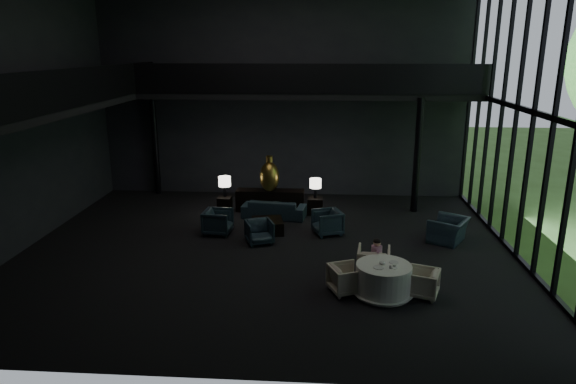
# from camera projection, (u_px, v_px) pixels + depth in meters

# --- Properties ---
(floor) EXTENTS (14.00, 12.00, 0.02)m
(floor) POSITION_uv_depth(u_px,v_px,m) (268.00, 250.00, 14.73)
(floor) COLOR black
(floor) RESTS_ON ground
(wall_back) EXTENTS (14.00, 0.04, 8.00)m
(wall_back) POSITION_uv_depth(u_px,v_px,m) (283.00, 92.00, 19.42)
(wall_back) COLOR black
(wall_back) RESTS_ON ground
(wall_front) EXTENTS (14.00, 0.04, 8.00)m
(wall_front) POSITION_uv_depth(u_px,v_px,m) (224.00, 155.00, 7.89)
(wall_front) COLOR black
(wall_front) RESTS_ON ground
(wall_left) EXTENTS (0.04, 12.00, 8.00)m
(wall_left) POSITION_uv_depth(u_px,v_px,m) (13.00, 108.00, 14.11)
(wall_left) COLOR black
(wall_left) RESTS_ON ground
(curtain_wall) EXTENTS (0.20, 12.00, 8.00)m
(curtain_wall) POSITION_uv_depth(u_px,v_px,m) (534.00, 112.00, 13.20)
(curtain_wall) COLOR black
(curtain_wall) RESTS_ON ground
(mezzanine_left) EXTENTS (2.00, 12.00, 0.25)m
(mezzanine_left) POSITION_uv_depth(u_px,v_px,m) (48.00, 109.00, 14.05)
(mezzanine_left) COLOR black
(mezzanine_left) RESTS_ON wall_left
(mezzanine_back) EXTENTS (12.00, 2.00, 0.25)m
(mezzanine_back) POSITION_uv_depth(u_px,v_px,m) (309.00, 94.00, 18.39)
(mezzanine_back) COLOR black
(mezzanine_back) RESTS_ON wall_back
(railing_left) EXTENTS (0.06, 12.00, 1.00)m
(railing_left) POSITION_uv_depth(u_px,v_px,m) (81.00, 86.00, 13.82)
(railing_left) COLOR black
(railing_left) RESTS_ON mezzanine_left
(railing_back) EXTENTS (12.00, 0.06, 1.00)m
(railing_back) POSITION_uv_depth(u_px,v_px,m) (308.00, 79.00, 17.27)
(railing_back) COLOR black
(railing_back) RESTS_ON mezzanine_back
(column_nw) EXTENTS (0.24, 0.24, 4.00)m
(column_nw) POSITION_uv_depth(u_px,v_px,m) (155.00, 144.00, 20.00)
(column_nw) COLOR black
(column_nw) RESTS_ON floor
(column_ne) EXTENTS (0.24, 0.24, 4.00)m
(column_ne) POSITION_uv_depth(u_px,v_px,m) (417.00, 156.00, 17.72)
(column_ne) COLOR black
(column_ne) RESTS_ON floor
(console) EXTENTS (2.40, 0.55, 0.76)m
(console) POSITION_uv_depth(u_px,v_px,m) (270.00, 200.00, 18.21)
(console) COLOR black
(console) RESTS_ON floor
(bronze_urn) EXTENTS (0.68, 0.68, 1.26)m
(bronze_urn) POSITION_uv_depth(u_px,v_px,m) (269.00, 176.00, 17.80)
(bronze_urn) COLOR #A38425
(bronze_urn) RESTS_ON console
(side_table_left) EXTENTS (0.48, 0.48, 0.53)m
(side_table_left) POSITION_uv_depth(u_px,v_px,m) (225.00, 204.00, 18.16)
(side_table_left) COLOR black
(side_table_left) RESTS_ON floor
(table_lamp_left) EXTENTS (0.43, 0.43, 0.72)m
(table_lamp_left) POSITION_uv_depth(u_px,v_px,m) (225.00, 182.00, 18.05)
(table_lamp_left) COLOR black
(table_lamp_left) RESTS_ON side_table_left
(side_table_right) EXTENTS (0.53, 0.53, 0.58)m
(side_table_right) POSITION_uv_depth(u_px,v_px,m) (315.00, 206.00, 17.89)
(side_table_right) COLOR black
(side_table_right) RESTS_ON floor
(table_lamp_right) EXTENTS (0.40, 0.40, 0.67)m
(table_lamp_right) POSITION_uv_depth(u_px,v_px,m) (315.00, 184.00, 17.73)
(table_lamp_right) COLOR black
(table_lamp_right) RESTS_ON side_table_right
(sofa) EXTENTS (2.27, 0.93, 0.86)m
(sofa) POSITION_uv_depth(u_px,v_px,m) (274.00, 205.00, 17.49)
(sofa) COLOR black
(sofa) RESTS_ON floor
(lounge_armchair_west) EXTENTS (0.91, 0.96, 0.93)m
(lounge_armchair_west) POSITION_uv_depth(u_px,v_px,m) (218.00, 220.00, 15.92)
(lounge_armchair_west) COLOR black
(lounge_armchair_west) RESTS_ON floor
(lounge_armchair_east) EXTENTS (1.08, 1.11, 0.91)m
(lounge_armchair_east) POSITION_uv_depth(u_px,v_px,m) (327.00, 220.00, 15.90)
(lounge_armchair_east) COLOR black
(lounge_armchair_east) RESTS_ON floor
(lounge_armchair_south) EXTENTS (0.94, 0.91, 0.76)m
(lounge_armchair_south) POSITION_uv_depth(u_px,v_px,m) (259.00, 231.00, 15.17)
(lounge_armchair_south) COLOR #15272F
(lounge_armchair_south) RESTS_ON floor
(window_armchair) EXTENTS (1.26, 1.40, 1.03)m
(window_armchair) POSITION_uv_depth(u_px,v_px,m) (449.00, 225.00, 15.25)
(window_armchair) COLOR black
(window_armchair) RESTS_ON floor
(coffee_table) EXTENTS (1.10, 1.10, 0.42)m
(coffee_table) POSITION_uv_depth(u_px,v_px,m) (268.00, 226.00, 16.11)
(coffee_table) COLOR black
(coffee_table) RESTS_ON floor
(dining_table) EXTENTS (1.46, 1.46, 0.75)m
(dining_table) POSITION_uv_depth(u_px,v_px,m) (383.00, 282.00, 12.00)
(dining_table) COLOR white
(dining_table) RESTS_ON floor
(dining_chair_north) EXTENTS (0.95, 0.90, 0.88)m
(dining_chair_north) POSITION_uv_depth(u_px,v_px,m) (374.00, 259.00, 12.97)
(dining_chair_north) COLOR #C0AC8C
(dining_chair_north) RESTS_ON floor
(dining_chair_east) EXTENTS (0.79, 0.82, 0.67)m
(dining_chair_east) POSITION_uv_depth(u_px,v_px,m) (422.00, 283.00, 11.93)
(dining_chair_east) COLOR #BDAE8C
(dining_chair_east) RESTS_ON floor
(dining_chair_west) EXTENTS (0.87, 0.89, 0.72)m
(dining_chair_west) POSITION_uv_depth(u_px,v_px,m) (346.00, 278.00, 12.11)
(dining_chair_west) COLOR tan
(dining_chair_west) RESTS_ON floor
(child) EXTENTS (0.27, 0.27, 0.59)m
(child) POSITION_uv_depth(u_px,v_px,m) (377.00, 250.00, 12.81)
(child) COLOR beige
(child) RESTS_ON dining_chair_north
(plate_a) EXTENTS (0.32, 0.32, 0.02)m
(plate_a) POSITION_uv_depth(u_px,v_px,m) (378.00, 267.00, 11.73)
(plate_a) COLOR white
(plate_a) RESTS_ON dining_table
(plate_b) EXTENTS (0.25, 0.25, 0.01)m
(plate_b) POSITION_uv_depth(u_px,v_px,m) (394.00, 262.00, 12.01)
(plate_b) COLOR white
(plate_b) RESTS_ON dining_table
(saucer) EXTENTS (0.16, 0.16, 0.01)m
(saucer) POSITION_uv_depth(u_px,v_px,m) (394.00, 268.00, 11.70)
(saucer) COLOR white
(saucer) RESTS_ON dining_table
(coffee_cup) EXTENTS (0.09, 0.09, 0.06)m
(coffee_cup) POSITION_uv_depth(u_px,v_px,m) (395.00, 265.00, 11.77)
(coffee_cup) COLOR white
(coffee_cup) RESTS_ON saucer
(cereal_bowl) EXTENTS (0.15, 0.15, 0.07)m
(cereal_bowl) POSITION_uv_depth(u_px,v_px,m) (382.00, 263.00, 11.91)
(cereal_bowl) COLOR white
(cereal_bowl) RESTS_ON dining_table
(cream_pot) EXTENTS (0.06, 0.06, 0.06)m
(cream_pot) POSITION_uv_depth(u_px,v_px,m) (390.00, 267.00, 11.68)
(cream_pot) COLOR #99999E
(cream_pot) RESTS_ON dining_table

